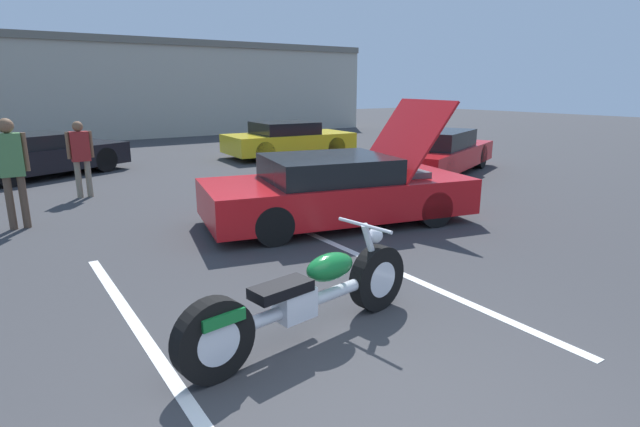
% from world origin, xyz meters
% --- Properties ---
extents(parking_stripe_foreground, '(0.12, 5.19, 0.01)m').
position_xyz_m(parking_stripe_foreground, '(-1.03, 2.34, 0.00)').
color(parking_stripe_foreground, white).
rests_on(parking_stripe_foreground, ground).
extents(parking_stripe_middle, '(0.12, 5.19, 0.01)m').
position_xyz_m(parking_stripe_middle, '(2.14, 2.34, 0.00)').
color(parking_stripe_middle, white).
rests_on(parking_stripe_middle, ground).
extents(far_building, '(32.00, 4.20, 4.40)m').
position_xyz_m(far_building, '(0.00, 23.03, 2.34)').
color(far_building, '#B2AD9E').
rests_on(far_building, ground).
extents(motorcycle, '(2.66, 0.74, 0.99)m').
position_xyz_m(motorcycle, '(0.24, 1.51, 0.41)').
color(motorcycle, black).
rests_on(motorcycle, ground).
extents(show_car_hood_open, '(4.84, 2.85, 2.08)m').
position_xyz_m(show_car_hood_open, '(2.93, 4.73, 0.58)').
color(show_car_hood_open, red).
rests_on(show_car_hood_open, ground).
extents(parked_car_right_row, '(5.10, 3.55, 1.18)m').
position_xyz_m(parked_car_right_row, '(8.10, 7.34, 0.57)').
color(parked_car_right_row, red).
rests_on(parked_car_right_row, ground).
extents(parked_car_mid_left_row, '(4.53, 3.41, 1.12)m').
position_xyz_m(parked_car_mid_left_row, '(-0.87, 12.84, 0.55)').
color(parked_car_mid_left_row, black).
rests_on(parked_car_mid_left_row, ground).
extents(parked_car_mid_right_row, '(4.29, 2.18, 1.17)m').
position_xyz_m(parked_car_mid_right_row, '(6.45, 12.46, 0.57)').
color(parked_car_mid_right_row, yellow).
rests_on(parked_car_mid_right_row, ground).
extents(spectator_midground, '(0.52, 0.24, 1.82)m').
position_xyz_m(spectator_midground, '(-1.72, 7.36, 1.10)').
color(spectator_midground, brown).
rests_on(spectator_midground, ground).
extents(spectator_far_lot, '(0.52, 0.21, 1.61)m').
position_xyz_m(spectator_far_lot, '(-0.39, 9.39, 0.95)').
color(spectator_far_lot, gray).
rests_on(spectator_far_lot, ground).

